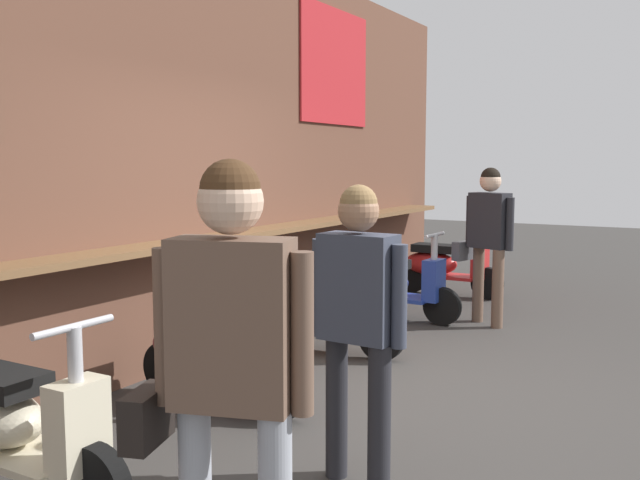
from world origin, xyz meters
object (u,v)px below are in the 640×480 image
object	(u,v)px
shopper_passing	(358,305)
scooter_red	(443,265)
scooter_maroon	(211,351)
scooter_blue	(392,284)
scooter_orange	(322,310)
shopper_with_handbag	(228,350)
scooter_cream	(12,424)
shopper_browsing	(488,230)

from	to	relation	value
shopper_passing	scooter_red	bearing A→B (deg)	18.24
scooter_red	scooter_maroon	bearing A→B (deg)	-89.66
scooter_maroon	scooter_blue	xyz separation A→B (m)	(3.16, -0.00, 0.00)
scooter_orange	shopper_with_handbag	world-z (taller)	shopper_with_handbag
scooter_cream	scooter_maroon	world-z (taller)	same
scooter_blue	shopper_passing	xyz separation A→B (m)	(-3.78, -1.46, 0.59)
shopper_browsing	scooter_orange	bearing A→B (deg)	-10.57
scooter_cream	shopper_passing	distance (m)	1.86
scooter_red	shopper_with_handbag	size ratio (longest dim) A/B	0.81
scooter_cream	scooter_maroon	bearing A→B (deg)	90.47
scooter_maroon	shopper_passing	size ratio (longest dim) A/B	0.88
scooter_red	shopper_passing	distance (m)	5.62
scooter_cream	scooter_maroon	distance (m)	1.62
scooter_cream	shopper_browsing	size ratio (longest dim) A/B	0.85
scooter_maroon	scooter_red	size ratio (longest dim) A/B	1.00
scooter_cream	shopper_browsing	xyz separation A→B (m)	(5.02, -0.97, 0.61)
scooter_cream	scooter_blue	distance (m)	4.78
scooter_red	shopper_with_handbag	xyz separation A→B (m)	(-6.70, -1.59, 0.67)
scooter_cream	scooter_orange	size ratio (longest dim) A/B	1.00
shopper_with_handbag	scooter_blue	bearing A→B (deg)	-179.53
scooter_maroon	shopper_passing	world-z (taller)	shopper_passing
shopper_browsing	scooter_blue	bearing A→B (deg)	-58.41
scooter_blue	shopper_with_handbag	world-z (taller)	shopper_with_handbag
scooter_blue	shopper_browsing	xyz separation A→B (m)	(0.24, -0.97, 0.61)
scooter_orange	shopper_with_handbag	distance (m)	3.90
scooter_blue	scooter_red	size ratio (longest dim) A/B	1.00
scooter_orange	scooter_cream	bearing A→B (deg)	-92.41
scooter_cream	scooter_orange	xyz separation A→B (m)	(3.20, -0.00, 0.00)
shopper_passing	scooter_maroon	bearing A→B (deg)	70.05
scooter_orange	shopper_passing	xyz separation A→B (m)	(-2.21, -1.46, 0.59)
scooter_cream	shopper_with_handbag	bearing A→B (deg)	-10.13
scooter_orange	scooter_blue	distance (m)	1.57
scooter_cream	shopper_passing	world-z (taller)	shopper_passing
scooter_red	shopper_browsing	bearing A→B (deg)	-54.55
shopper_passing	shopper_with_handbag	bearing A→B (deg)	-170.89
shopper_with_handbag	shopper_passing	xyz separation A→B (m)	(1.29, 0.14, -0.08)
shopper_browsing	scooter_cream	bearing A→B (deg)	6.52
scooter_red	shopper_browsing	xyz separation A→B (m)	(-1.38, -0.97, 0.61)
scooter_blue	scooter_red	world-z (taller)	same
scooter_maroon	shopper_with_handbag	world-z (taller)	shopper_with_handbag
scooter_orange	scooter_blue	world-z (taller)	same
shopper_browsing	shopper_passing	world-z (taller)	shopper_browsing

